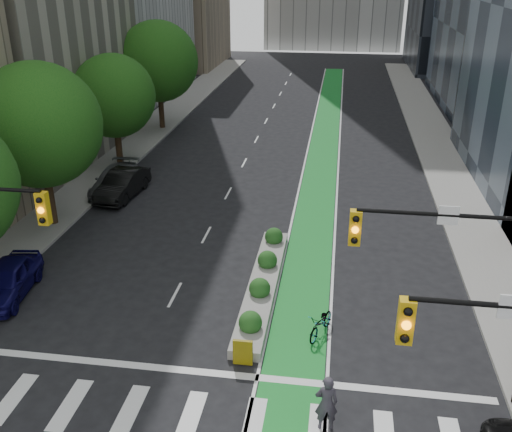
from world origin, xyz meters
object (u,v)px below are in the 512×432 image
(parked_car_left_mid, at_px, (122,184))
(parked_car_left_far, at_px, (115,180))
(cyclist, at_px, (326,403))
(median_planter, at_px, (263,282))
(parked_car_left_near, at_px, (7,280))
(bicycle, at_px, (321,323))

(parked_car_left_mid, xyz_separation_m, parked_car_left_far, (-0.74, 0.66, -0.05))
(cyclist, height_order, parked_car_left_mid, cyclist)
(median_planter, distance_m, parked_car_left_mid, 13.79)
(cyclist, xyz_separation_m, parked_car_left_mid, (-12.96, 17.35, -0.17))
(parked_car_left_near, distance_m, parked_car_left_mid, 11.69)
(bicycle, xyz_separation_m, parked_car_left_near, (-13.35, 0.85, 0.26))
(parked_car_left_far, bearing_deg, parked_car_left_near, -92.60)
(bicycle, bearing_deg, parked_car_left_far, 156.62)
(parked_car_left_mid, bearing_deg, bicycle, -39.68)
(cyclist, distance_m, parked_car_left_mid, 21.65)
(bicycle, xyz_separation_m, cyclist, (0.35, -4.83, 0.46))
(bicycle, relative_size, cyclist, 0.99)
(bicycle, distance_m, parked_car_left_near, 13.38)
(bicycle, bearing_deg, cyclist, -64.67)
(parked_car_left_near, bearing_deg, parked_car_left_far, 82.44)
(parked_car_left_near, bearing_deg, cyclist, -30.09)
(median_planter, bearing_deg, parked_car_left_near, -168.72)
(median_planter, relative_size, parked_car_left_near, 2.29)
(cyclist, height_order, parked_car_left_near, cyclist)
(median_planter, height_order, parked_car_left_far, parked_car_left_far)
(cyclist, distance_m, parked_car_left_near, 14.83)
(median_planter, relative_size, parked_car_left_far, 1.99)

